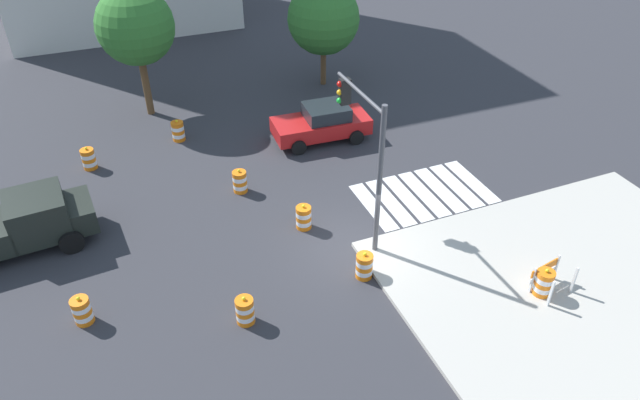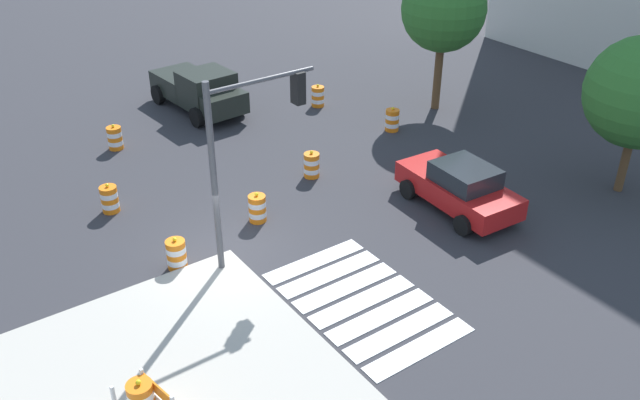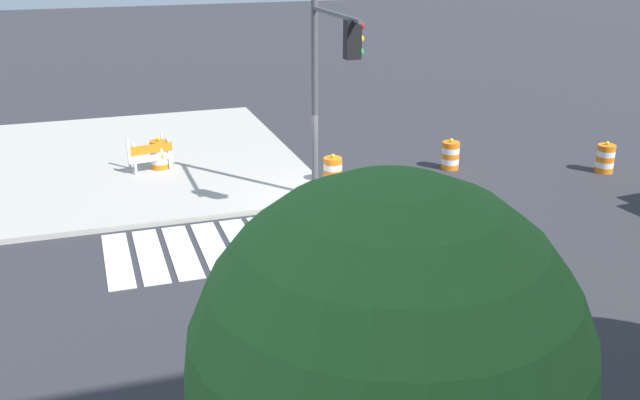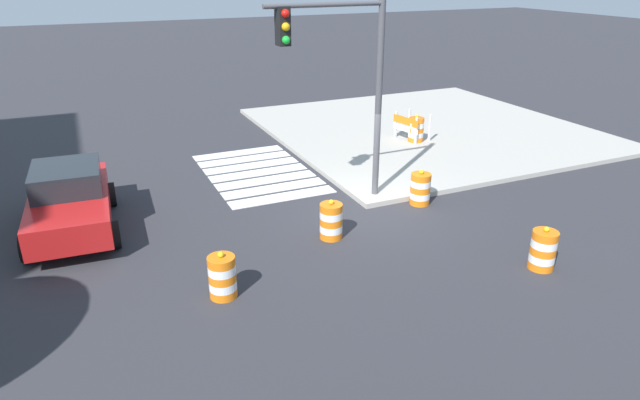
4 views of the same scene
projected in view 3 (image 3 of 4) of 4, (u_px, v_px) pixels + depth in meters
The scene contains 13 objects.
ground_plane at pixel (342, 205), 20.53m from camera, with size 120.00×120.00×0.00m, color #2D2D33.
sidewalk_corner at pixel (109, 162), 24.06m from camera, with size 12.00×12.00×0.15m, color #ADA89E.
crosswalk_stripes at pixel (213, 247), 17.74m from camera, with size 5.10×3.20×0.02m.
sports_car at pixel (381, 313), 13.08m from camera, with size 4.40×2.33×1.63m.
traffic_barrel_near_corner at pixel (450, 155), 23.45m from camera, with size 0.56×0.56×1.02m.
traffic_barrel_median_far at pixel (605, 158), 23.14m from camera, with size 0.56×0.56×1.02m.
traffic_barrel_far_curb at pixel (520, 242), 16.93m from camera, with size 0.56×0.56×1.02m.
traffic_barrel_lane_center at pixel (333, 172), 21.84m from camera, with size 0.56×0.56×1.02m.
traffic_barrel_opposite_curb at pixel (405, 204), 19.27m from camera, with size 0.56×0.56×1.02m.
traffic_barrel_on_sidewalk at pixel (159, 155), 23.02m from camera, with size 0.56×0.56×1.02m.
construction_barricade at pixel (151, 153), 22.76m from camera, with size 1.36×0.99×1.00m.
traffic_light_pole at pixel (329, 71), 18.52m from camera, with size 0.47×3.29×5.50m.
street_tree_streetside_near at pixel (388, 368), 6.59m from camera, with size 3.66×3.66×5.39m.
Camera 3 is at (6.65, 18.02, 7.27)m, focal length 40.92 mm.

